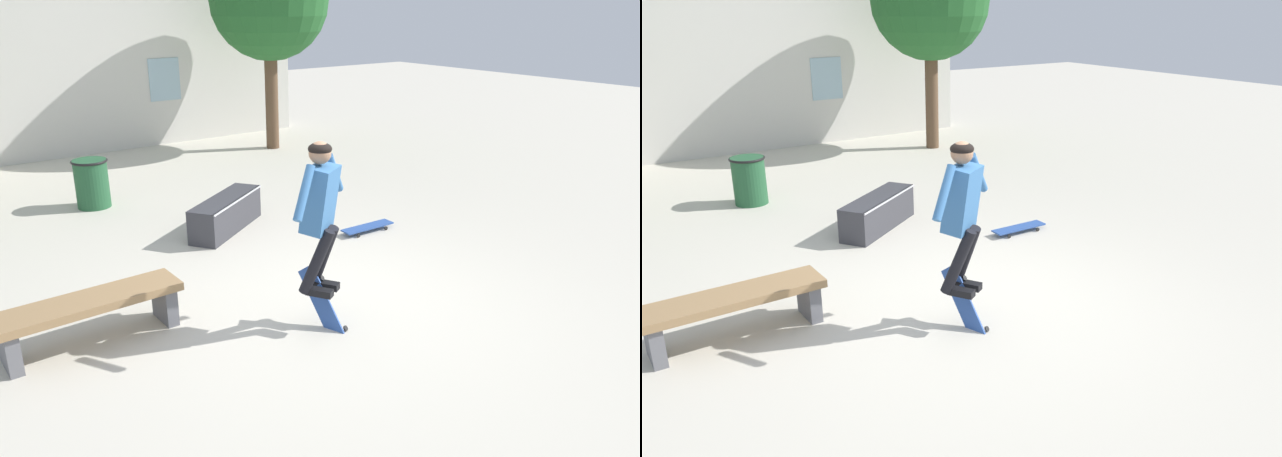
% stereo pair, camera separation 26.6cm
% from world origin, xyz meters
% --- Properties ---
extents(ground_plane, '(40.00, 40.00, 0.00)m').
position_xyz_m(ground_plane, '(0.00, 0.00, 0.00)').
color(ground_plane, beige).
extents(building_backdrop, '(10.91, 0.52, 5.10)m').
position_xyz_m(building_backdrop, '(-0.03, 8.67, 2.13)').
color(building_backdrop, beige).
rests_on(building_backdrop, ground_plane).
extents(tree_right, '(2.45, 2.45, 4.29)m').
position_xyz_m(tree_right, '(3.59, 6.71, 3.04)').
color(tree_right, brown).
rests_on(tree_right, ground_plane).
extents(park_bench, '(1.69, 0.48, 0.46)m').
position_xyz_m(park_bench, '(-2.22, 0.73, 0.34)').
color(park_bench, '#99754C').
rests_on(park_bench, ground_plane).
extents(skate_ledge, '(1.43, 1.17, 0.47)m').
position_xyz_m(skate_ledge, '(0.27, 2.72, 0.24)').
color(skate_ledge, '#38383D').
rests_on(skate_ledge, ground_plane).
extents(trash_bin, '(0.54, 0.54, 0.75)m').
position_xyz_m(trash_bin, '(-0.89, 4.87, 0.40)').
color(trash_bin, '#235633').
rests_on(trash_bin, ground_plane).
extents(skater, '(0.99, 0.65, 1.49)m').
position_xyz_m(skater, '(-0.31, -0.25, 1.24)').
color(skater, teal).
extents(skateboard_flipping, '(0.20, 0.67, 0.80)m').
position_xyz_m(skateboard_flipping, '(-0.29, -0.29, 0.19)').
color(skateboard_flipping, '#2D519E').
extents(skateboard_resting, '(0.81, 0.24, 0.08)m').
position_xyz_m(skateboard_resting, '(1.80, 1.48, 0.07)').
color(skateboard_resting, '#2D519E').
rests_on(skateboard_resting, ground_plane).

